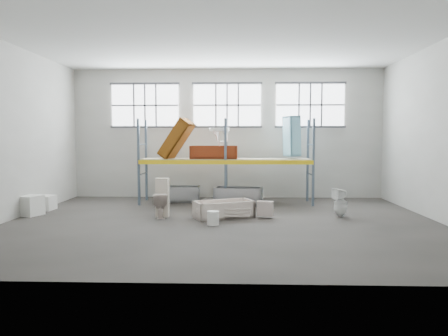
{
  "coord_description": "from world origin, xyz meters",
  "views": [
    {
      "loc": [
        0.46,
        -11.63,
        2.32
      ],
      "look_at": [
        0.0,
        1.5,
        1.4
      ],
      "focal_mm": 34.09,
      "sensor_mm": 36.0,
      "label": 1
    }
  ],
  "objects_px": {
    "blue_tub_upright": "(292,136)",
    "toilet_white": "(340,202)",
    "steel_tub_right": "(239,196)",
    "rust_tub_flat": "(214,152)",
    "cistern_tall": "(162,198)",
    "toilet_beige": "(161,205)",
    "bathtub_beige": "(224,209)",
    "carton_near": "(29,205)",
    "bucket": "(213,218)",
    "steel_tub_left": "(179,194)"
  },
  "relations": [
    {
      "from": "rust_tub_flat",
      "to": "bucket",
      "type": "height_order",
      "value": "rust_tub_flat"
    },
    {
      "from": "steel_tub_left",
      "to": "bucket",
      "type": "relative_size",
      "value": 4.05
    },
    {
      "from": "cistern_tall",
      "to": "blue_tub_upright",
      "type": "bearing_deg",
      "value": 38.13
    },
    {
      "from": "bathtub_beige",
      "to": "cistern_tall",
      "type": "xyz_separation_m",
      "value": [
        -1.81,
        0.07,
        0.33
      ]
    },
    {
      "from": "rust_tub_flat",
      "to": "blue_tub_upright",
      "type": "bearing_deg",
      "value": 3.87
    },
    {
      "from": "toilet_beige",
      "to": "rust_tub_flat",
      "type": "bearing_deg",
      "value": -124.68
    },
    {
      "from": "cistern_tall",
      "to": "toilet_white",
      "type": "xyz_separation_m",
      "value": [
        5.26,
        0.17,
        -0.15
      ]
    },
    {
      "from": "cistern_tall",
      "to": "bucket",
      "type": "distance_m",
      "value": 1.96
    },
    {
      "from": "carton_near",
      "to": "blue_tub_upright",
      "type": "bearing_deg",
      "value": 18.98
    },
    {
      "from": "toilet_white",
      "to": "bucket",
      "type": "relative_size",
      "value": 2.31
    },
    {
      "from": "bathtub_beige",
      "to": "rust_tub_flat",
      "type": "bearing_deg",
      "value": 74.55
    },
    {
      "from": "cistern_tall",
      "to": "steel_tub_left",
      "type": "relative_size",
      "value": 0.77
    },
    {
      "from": "bathtub_beige",
      "to": "cistern_tall",
      "type": "distance_m",
      "value": 1.85
    },
    {
      "from": "cistern_tall",
      "to": "bucket",
      "type": "height_order",
      "value": "cistern_tall"
    },
    {
      "from": "bathtub_beige",
      "to": "steel_tub_right",
      "type": "bearing_deg",
      "value": 55.69
    },
    {
      "from": "bucket",
      "to": "carton_near",
      "type": "bearing_deg",
      "value": 167.52
    },
    {
      "from": "toilet_beige",
      "to": "steel_tub_right",
      "type": "bearing_deg",
      "value": -140.94
    },
    {
      "from": "steel_tub_right",
      "to": "blue_tub_upright",
      "type": "xyz_separation_m",
      "value": [
        1.9,
        0.55,
        2.09
      ]
    },
    {
      "from": "rust_tub_flat",
      "to": "carton_near",
      "type": "height_order",
      "value": "rust_tub_flat"
    },
    {
      "from": "cistern_tall",
      "to": "blue_tub_upright",
      "type": "relative_size",
      "value": 0.81
    },
    {
      "from": "toilet_beige",
      "to": "steel_tub_left",
      "type": "bearing_deg",
      "value": -100.39
    },
    {
      "from": "bathtub_beige",
      "to": "steel_tub_left",
      "type": "distance_m",
      "value": 3.65
    },
    {
      "from": "carton_near",
      "to": "rust_tub_flat",
      "type": "bearing_deg",
      "value": 25.87
    },
    {
      "from": "bucket",
      "to": "steel_tub_left",
      "type": "bearing_deg",
      "value": 109.54
    },
    {
      "from": "toilet_white",
      "to": "steel_tub_right",
      "type": "xyz_separation_m",
      "value": [
        -3.01,
        2.24,
        -0.13
      ]
    },
    {
      "from": "cistern_tall",
      "to": "carton_near",
      "type": "distance_m",
      "value": 4.1
    },
    {
      "from": "rust_tub_flat",
      "to": "bucket",
      "type": "distance_m",
      "value": 4.23
    },
    {
      "from": "bathtub_beige",
      "to": "toilet_white",
      "type": "xyz_separation_m",
      "value": [
        3.44,
        0.24,
        0.18
      ]
    },
    {
      "from": "toilet_beige",
      "to": "bucket",
      "type": "height_order",
      "value": "toilet_beige"
    },
    {
      "from": "rust_tub_flat",
      "to": "blue_tub_upright",
      "type": "height_order",
      "value": "blue_tub_upright"
    },
    {
      "from": "steel_tub_left",
      "to": "rust_tub_flat",
      "type": "relative_size",
      "value": 0.9
    },
    {
      "from": "carton_near",
      "to": "steel_tub_left",
      "type": "bearing_deg",
      "value": 35.87
    },
    {
      "from": "toilet_beige",
      "to": "steel_tub_right",
      "type": "relative_size",
      "value": 0.44
    },
    {
      "from": "toilet_white",
      "to": "blue_tub_upright",
      "type": "distance_m",
      "value": 3.59
    },
    {
      "from": "blue_tub_upright",
      "to": "bucket",
      "type": "distance_m",
      "value": 5.31
    },
    {
      "from": "bathtub_beige",
      "to": "steel_tub_right",
      "type": "height_order",
      "value": "steel_tub_right"
    },
    {
      "from": "bathtub_beige",
      "to": "toilet_beige",
      "type": "xyz_separation_m",
      "value": [
        -1.85,
        -0.03,
        0.12
      ]
    },
    {
      "from": "steel_tub_right",
      "to": "bucket",
      "type": "height_order",
      "value": "steel_tub_right"
    },
    {
      "from": "toilet_white",
      "to": "bucket",
      "type": "distance_m",
      "value": 3.92
    },
    {
      "from": "rust_tub_flat",
      "to": "bucket",
      "type": "xyz_separation_m",
      "value": [
        0.2,
        -3.89,
        -1.63
      ]
    },
    {
      "from": "steel_tub_right",
      "to": "rust_tub_flat",
      "type": "height_order",
      "value": "rust_tub_flat"
    },
    {
      "from": "carton_near",
      "to": "bathtub_beige",
      "type": "bearing_deg",
      "value": -1.94
    },
    {
      "from": "toilet_white",
      "to": "bucket",
      "type": "bearing_deg",
      "value": -91.83
    },
    {
      "from": "blue_tub_upright",
      "to": "toilet_white",
      "type": "bearing_deg",
      "value": -68.33
    },
    {
      "from": "steel_tub_right",
      "to": "toilet_beige",
      "type": "bearing_deg",
      "value": -132.26
    },
    {
      "from": "steel_tub_right",
      "to": "carton_near",
      "type": "height_order",
      "value": "steel_tub_right"
    },
    {
      "from": "cistern_tall",
      "to": "blue_tub_upright",
      "type": "height_order",
      "value": "blue_tub_upright"
    },
    {
      "from": "cistern_tall",
      "to": "steel_tub_right",
      "type": "height_order",
      "value": "cistern_tall"
    },
    {
      "from": "rust_tub_flat",
      "to": "toilet_white",
      "type": "bearing_deg",
      "value": -33.79
    },
    {
      "from": "steel_tub_left",
      "to": "steel_tub_right",
      "type": "xyz_separation_m",
      "value": [
        2.19,
        -0.72,
        0.03
      ]
    }
  ]
}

